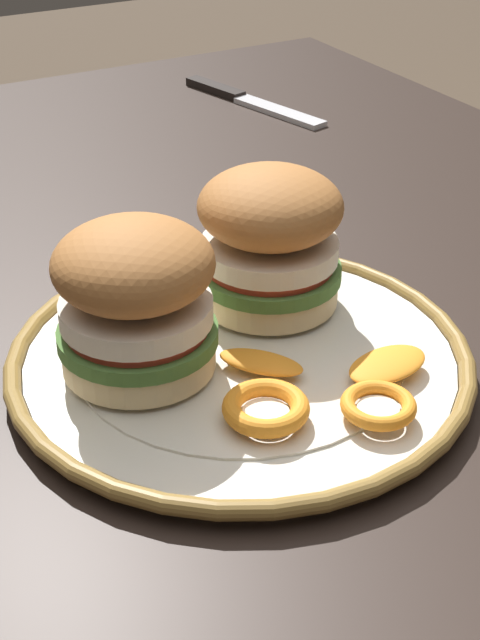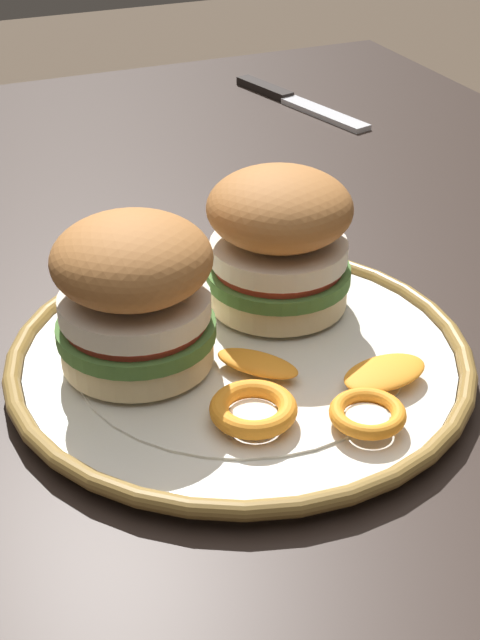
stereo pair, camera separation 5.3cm
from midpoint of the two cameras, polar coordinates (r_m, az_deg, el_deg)
dining_table at (r=0.74m, az=-2.46°, el=-6.33°), size 1.24×1.07×0.74m
dinner_plate at (r=0.64m, az=2.38°, el=-2.42°), size 0.31×0.31×0.02m
sandwich_half_left at (r=0.59m, az=-3.91°, el=1.64°), size 0.12×0.12×0.10m
sandwich_half_right at (r=0.66m, az=4.67°, el=4.87°), size 0.10×0.10×0.10m
orange_peel_curled at (r=0.57m, az=3.50°, el=-5.48°), size 0.06×0.06×0.01m
orange_peel_strip_long at (r=0.61m, az=3.54°, el=-2.70°), size 0.06×0.06×0.01m
orange_peel_strip_short at (r=0.61m, az=11.19°, el=-3.21°), size 0.04×0.06×0.01m
orange_peel_small_curl at (r=0.57m, az=10.35°, el=-5.66°), size 0.06×0.06×0.01m
table_knife at (r=1.15m, az=4.40°, el=13.07°), size 0.22×0.07×0.01m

